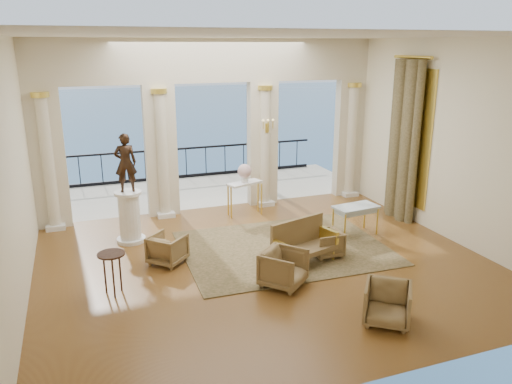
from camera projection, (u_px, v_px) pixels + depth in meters
name	position (u px, v px, depth m)	size (l,w,h in m)	color
floor	(265.00, 263.00, 10.30)	(9.00, 9.00, 0.00)	#452008
room_walls	(290.00, 134.00, 8.48)	(9.00, 9.00, 9.00)	white
arcade	(213.00, 115.00, 13.01)	(9.00, 0.56, 4.50)	beige
terrace	(198.00, 191.00, 15.54)	(10.00, 3.60, 0.10)	#B4AB97
balustrade	(186.00, 166.00, 16.84)	(9.00, 0.06, 1.03)	black
palm_tree	(250.00, 53.00, 15.74)	(2.00, 2.00, 4.50)	#4C3823
sea	(101.00, 126.00, 66.00)	(160.00, 160.00, 0.00)	#215F87
curtain	(403.00, 141.00, 12.49)	(0.33, 1.40, 4.09)	#494427
window_frame	(410.00, 137.00, 12.53)	(0.04, 1.60, 3.40)	#E7C74C
wall_sconce	(267.00, 127.00, 13.29)	(0.30, 0.11, 0.33)	#E7C74C
rug	(284.00, 248.00, 11.06)	(4.40, 3.43, 0.02)	#333518
armchair_a	(284.00, 267.00, 9.26)	(0.74, 0.69, 0.76)	#3E3118
armchair_b	(388.00, 302.00, 8.01)	(0.72, 0.67, 0.74)	#3E3118
armchair_c	(326.00, 242.00, 10.59)	(0.61, 0.57, 0.62)	#3E3118
armchair_d	(167.00, 248.00, 10.24)	(0.66, 0.62, 0.68)	#3E3118
settee	(302.00, 242.00, 10.23)	(1.48, 0.96, 0.91)	#3E3118
game_table	(356.00, 209.00, 11.70)	(1.09, 0.68, 0.71)	#95ABBE
pedestal	(130.00, 218.00, 11.30)	(0.65, 0.65, 1.19)	silver
statue	(125.00, 163.00, 10.93)	(0.48, 0.31, 1.31)	black
console_table	(245.00, 188.00, 13.03)	(1.01, 0.66, 0.90)	silver
urn	(245.00, 172.00, 12.91)	(0.36, 0.36, 0.48)	silver
side_table	(111.00, 259.00, 8.86)	(0.49, 0.49, 0.79)	black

